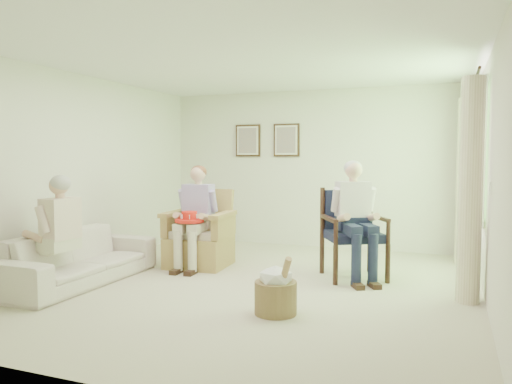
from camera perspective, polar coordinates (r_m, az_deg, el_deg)
floor at (r=5.92m, az=-0.53°, el=-10.61°), size 5.50×5.50×0.00m
back_wall at (r=8.35m, az=6.50°, el=2.65°), size 5.00×0.04×2.60m
front_wall at (r=3.34m, az=-18.34°, el=0.48°), size 5.00×0.04×2.60m
left_wall at (r=7.06m, az=-19.76°, el=2.19°), size 0.04×5.50×2.60m
right_wall at (r=5.34m, az=25.25°, el=1.54°), size 0.04×5.50×2.60m
ceiling at (r=5.84m, az=-0.55°, el=14.93°), size 5.00×5.50×0.02m
window at (r=6.53m, az=24.29°, el=4.45°), size 0.13×2.50×1.63m
curtain_left at (r=5.55m, az=23.30°, el=0.13°), size 0.34×0.34×2.30m
curtain_right at (r=7.51m, az=22.79°, el=1.07°), size 0.34×0.34×2.30m
framed_print_left at (r=8.68m, az=-0.94°, el=5.89°), size 0.45×0.05×0.55m
framed_print_right at (r=8.44m, az=3.49°, el=5.94°), size 0.45×0.05×0.55m
wicker_armchair at (r=6.94m, az=-6.36°, el=-5.66°), size 0.82×0.81×1.05m
wood_armchair at (r=6.36m, az=11.27°, el=-4.25°), size 0.70×0.66×1.08m
sofa at (r=6.32m, az=-19.64°, el=-7.09°), size 2.08×0.81×0.61m
person_wicker at (r=6.76m, az=-6.94°, el=-1.99°), size 0.40×0.62×1.35m
person_dark at (r=6.16m, az=11.02°, el=-2.10°), size 0.40×0.62×1.42m
person_sofa at (r=5.99m, az=-21.99°, el=-3.70°), size 0.42×0.62×1.27m
red_hat at (r=6.58m, az=-7.62°, el=-3.01°), size 0.38×0.38×0.14m
hatbox at (r=4.83m, az=2.29°, el=-11.13°), size 0.52×0.52×0.59m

